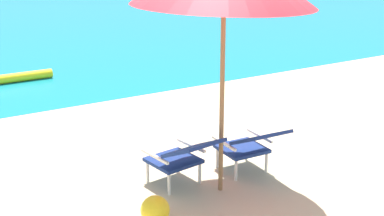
% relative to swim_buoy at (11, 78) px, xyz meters
% --- Properties ---
extents(ground_plane, '(40.00, 40.00, 0.00)m').
position_rel_swim_buoy_xyz_m(ground_plane, '(0.98, -1.63, -0.10)').
color(ground_plane, '#CCB78E').
extents(swim_buoy, '(1.60, 0.18, 0.18)m').
position_rel_swim_buoy_xyz_m(swim_buoy, '(0.00, 0.00, 0.00)').
color(swim_buoy, yellow).
rests_on(swim_buoy, ocean_band).
extents(lounge_chair_left, '(0.65, 0.94, 0.68)m').
position_rel_swim_buoy_xyz_m(lounge_chair_left, '(0.56, -5.68, 0.31)').
color(lounge_chair_left, navy).
rests_on(lounge_chair_left, ground_plane).
extents(lounge_chair_right, '(0.57, 0.90, 0.68)m').
position_rel_swim_buoy_xyz_m(lounge_chair_right, '(1.41, -5.80, 0.31)').
color(lounge_chair_right, navy).
rests_on(lounge_chair_right, ground_plane).
extents(beach_ball, '(0.29, 0.29, 0.29)m').
position_rel_swim_buoy_xyz_m(beach_ball, '(-0.06, -6.20, 0.05)').
color(beach_ball, yellow).
rests_on(beach_ball, ground_plane).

